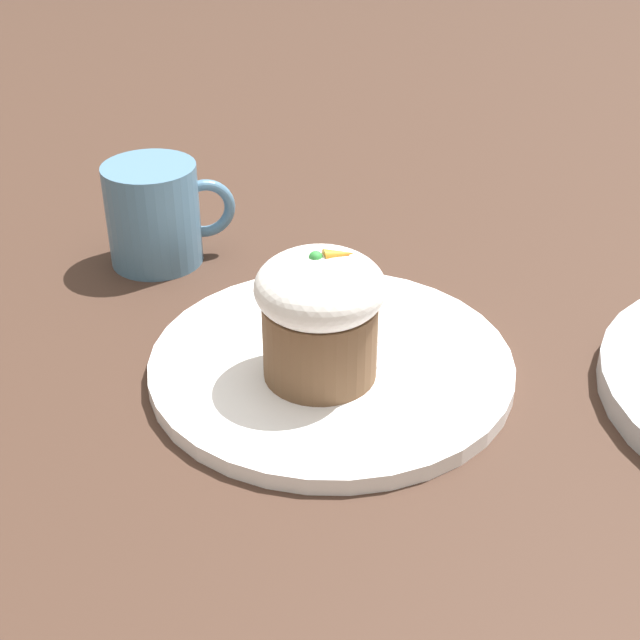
{
  "coord_description": "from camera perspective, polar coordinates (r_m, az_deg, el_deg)",
  "views": [
    {
      "loc": [
        -0.14,
        -0.48,
        0.35
      ],
      "look_at": [
        -0.01,
        -0.02,
        0.05
      ],
      "focal_mm": 50.0,
      "sensor_mm": 36.0,
      "label": 1
    }
  ],
  "objects": [
    {
      "name": "dessert_plate",
      "position": [
        0.61,
        0.72,
        -2.85
      ],
      "size": [
        0.25,
        0.25,
        0.01
      ],
      "color": "white",
      "rests_on": "ground_plane"
    },
    {
      "name": "spoon",
      "position": [
        0.61,
        2.52,
        -2.09
      ],
      "size": [
        0.11,
        0.1,
        0.01
      ],
      "color": "silver",
      "rests_on": "dessert_plate"
    },
    {
      "name": "coffee_cup",
      "position": [
        0.75,
        -10.47,
        6.68
      ],
      "size": [
        0.11,
        0.08,
        0.09
      ],
      "color": "teal",
      "rests_on": "ground_plane"
    },
    {
      "name": "ground_plane",
      "position": [
        0.62,
        0.71,
        -3.3
      ],
      "size": [
        4.0,
        4.0,
        0.0
      ],
      "primitive_type": "plane",
      "color": "#3D281E"
    },
    {
      "name": "carrot_cake",
      "position": [
        0.57,
        0.0,
        0.44
      ],
      "size": [
        0.08,
        0.08,
        0.09
      ],
      "color": "brown",
      "rests_on": "dessert_plate"
    }
  ]
}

